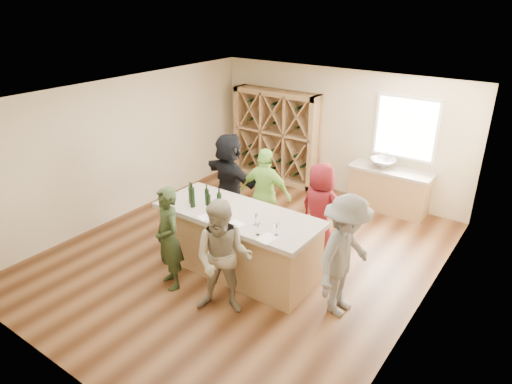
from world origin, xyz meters
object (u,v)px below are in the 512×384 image
Objects in this scene: wine_bottle_a at (191,195)px; person_near_right at (223,258)px; wine_bottle_b at (192,197)px; person_near_left at (168,239)px; wine_bottle_e at (219,202)px; wine_rack at (276,136)px; tasting_counter_base at (238,244)px; person_far_mid at (265,194)px; wine_bottle_c at (207,197)px; sink at (383,163)px; person_far_right at (320,209)px; wine_bottle_d at (209,204)px; person_far_left at (229,179)px; person_server at (345,256)px.

person_near_right is at bearing -30.22° from wine_bottle_a.
wine_bottle_b is 0.19× the size of person_near_right.
wine_bottle_e is at bearing 90.97° from person_near_left.
person_near_right reaches higher than wine_bottle_e.
wine_rack is 4.84m from person_near_left.
person_far_mid is (-0.30, 1.22, 0.37)m from tasting_counter_base.
person_far_mid is (-0.77, 2.16, -0.00)m from person_near_right.
wine_bottle_c is at bearing 53.77° from wine_bottle_b.
sink reaches higher than tasting_counter_base.
person_far_right is (0.78, 1.31, 0.34)m from tasting_counter_base.
wine_bottle_d is 1.14m from person_near_right.
person_far_left is at bearing 114.88° from wine_bottle_c.
wine_bottle_e is at bearing 106.33° from person_near_right.
person_server is 1.66m from person_far_right.
person_server is at bearing 170.96° from person_far_left.
wine_bottle_b reaches higher than wine_bottle_a.
wine_bottle_c is 0.16× the size of person_near_right.
wine_bottle_c is at bearing -73.18° from wine_rack.
tasting_counter_base is 9.12× the size of wine_bottle_a.
wine_bottle_d is at bearing 65.83° from person_far_right.
wine_rack is 4.15m from wine_bottle_b.
wine_rack is 4.16m from wine_bottle_e.
sink is 2.77m from person_far_mid.
wine_bottle_b is at bearing 58.64° from person_far_right.
wine_bottle_a is at bearing 130.81° from person_near_left.
wine_bottle_a is (-1.81, -3.86, 0.21)m from sink.
wine_bottle_a is 1.56m from person_far_left.
wine_rack is 2.70m from sink.
tasting_counter_base is 1.55× the size of person_far_right.
sink is at bearing 58.00° from person_near_right.
person_server is (1.39, 0.97, 0.04)m from person_near_right.
person_near_left is (-1.58, -4.63, -0.18)m from sink.
wine_bottle_b is 0.24m from wine_bottle_c.
sink is 1.76× the size of wine_bottle_e.
wine_rack is 7.72× the size of wine_bottle_a.
person_server is at bearing 6.70° from wine_bottle_b.
wine_bottle_e is at bearing -69.26° from wine_rack.
wine_bottle_d is 0.17× the size of person_near_right.
wine_bottle_b is at bearing 67.33° from person_far_mid.
person_near_left is 0.90× the size of person_far_left.
sink is at bearing 75.31° from tasting_counter_base.
wine_bottle_d is 1.99m from person_far_right.
person_far_left reaches higher than person_far_mid.
person_far_left reaches higher than wine_bottle_d.
tasting_counter_base is 1.55× the size of person_near_left.
person_near_left is (-0.61, -0.95, 0.34)m from tasting_counter_base.
person_server is at bearing -76.31° from sink.
person_server reaches higher than wine_bottle_e.
wine_rack reaches higher than wine_bottle_c.
person_far_left is (0.52, -2.45, -0.17)m from wine_rack.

